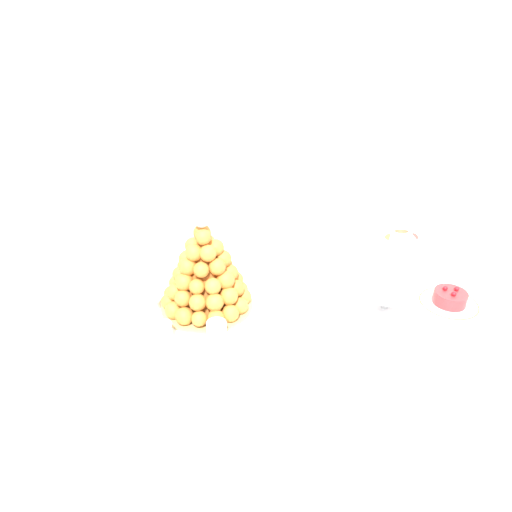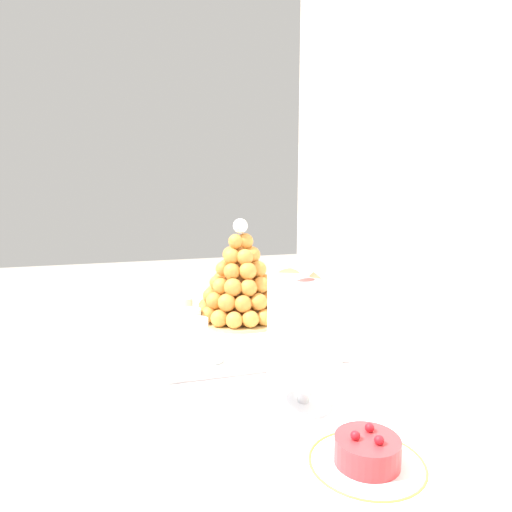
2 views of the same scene
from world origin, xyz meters
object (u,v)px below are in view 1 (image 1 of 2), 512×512
Objects in this scene: serving_tray at (217,316)px; dessert_cup_right at (310,329)px; creme_brulee_ramekin at (147,302)px; wine_glass at (198,252)px; dessert_cup_left at (116,335)px; fruit_tart_plate at (449,300)px; croquembouche at (205,273)px; dessert_cup_mid_left at (163,333)px; dessert_cup_centre at (217,332)px; dessert_cup_mid_right at (260,331)px; macaron_goblet at (392,265)px.

dessert_cup_right is at bearing -20.83° from serving_tray.
wine_glass is at bearing 44.90° from creme_brulee_ramekin.
fruit_tart_plate is at bearing 9.90° from dessert_cup_left.
croquembouche reaches higher than dessert_cup_right.
dessert_cup_left reaches higher than dessert_cup_mid_left.
serving_tray is 12.72× the size of dessert_cup_centre.
dessert_cup_left is 0.37× the size of wine_glass.
croquembouche is 0.72m from fruit_tart_plate.
croquembouche reaches higher than serving_tray.
creme_brulee_ramekin is (0.04, 0.16, -0.01)m from dessert_cup_left.
dessert_cup_left is 0.36m from wine_glass.
croquembouche is 4.82× the size of dessert_cup_mid_right.
wine_glass is (0.07, 0.29, 0.08)m from dessert_cup_mid_left.
croquembouche reaches higher than fruit_tart_plate.
macaron_goblet reaches higher than dessert_cup_centre.
dessert_cup_centre is (0.04, -0.15, -0.09)m from croquembouche.
dessert_cup_mid_left is 0.30× the size of fruit_tart_plate.
croquembouche is at bearing 104.19° from dessert_cup_centre.
creme_brulee_ramekin is at bearing 154.35° from dessert_cup_mid_right.
dessert_cup_right is 0.30× the size of fruit_tart_plate.
serving_tray is at bearing 24.59° from dessert_cup_left.
fruit_tart_plate is (0.81, 0.16, -0.02)m from dessert_cup_mid_left.
macaron_goblet is at bearing 3.54° from serving_tray.
croquembouche is at bearing -0.69° from creme_brulee_ramekin.
dessert_cup_mid_left is 0.14m from dessert_cup_centre.
dessert_cup_left and dessert_cup_centre have the same top height.
dessert_cup_mid_right is 0.72× the size of creme_brulee_ramekin.
dessert_cup_mid_right is at bearing -173.83° from dessert_cup_right.
macaron_goblet is (0.74, 0.14, 0.12)m from dessert_cup_left.
croquembouche is at bearing 55.89° from dessert_cup_mid_left.
serving_tray is 3.89× the size of fruit_tart_plate.
creme_brulee_ramekin is (-0.33, 0.16, -0.01)m from dessert_cup_mid_right.
dessert_cup_left is at bearing -177.94° from dessert_cup_right.
serving_tray is at bearing 159.17° from dessert_cup_right.
fruit_tart_plate is (0.43, 0.14, -0.01)m from dessert_cup_right.
dessert_cup_mid_left is 0.64m from macaron_goblet.
dessert_cup_mid_right is (0.11, -0.00, 0.00)m from dessert_cup_centre.
macaron_goblet is 1.48× the size of fruit_tart_plate.
dessert_cup_mid_left is 0.31m from wine_glass.
dessert_cup_mid_right reaches higher than dessert_cup_mid_left.
dessert_cup_mid_right is 0.13m from dessert_cup_right.
dessert_cup_mid_left is at bearing -103.01° from wine_glass.
dessert_cup_centre is at bearing -35.51° from creme_brulee_ramekin.
dessert_cup_centre is 0.21× the size of macaron_goblet.
macaron_goblet is 0.57m from wine_glass.
dessert_cup_centre is 0.31m from wine_glass.
serving_tray is 2.27× the size of croquembouche.
fruit_tart_plate is at bearing 0.38° from croquembouche.
dessert_cup_centre is 0.51m from macaron_goblet.
croquembouche is at bearing 134.37° from dessert_cup_mid_right.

